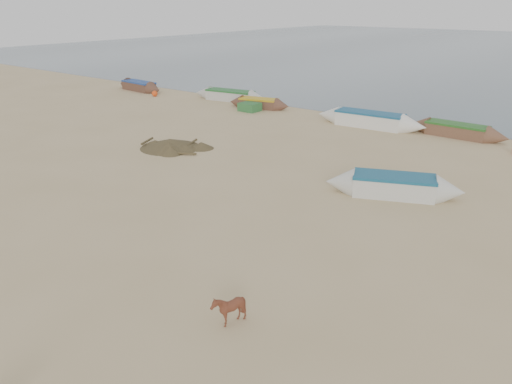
% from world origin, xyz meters
% --- Properties ---
extents(ground, '(140.00, 140.00, 0.00)m').
position_xyz_m(ground, '(0.00, 0.00, 0.00)').
color(ground, tan).
rests_on(ground, ground).
extents(calf_front, '(1.05, 1.02, 0.88)m').
position_xyz_m(calf_front, '(3.57, -1.65, 0.44)').
color(calf_front, brown).
rests_on(calf_front, ground).
extents(near_canoe, '(5.66, 3.46, 0.89)m').
position_xyz_m(near_canoe, '(3.14, 9.23, 0.45)').
color(near_canoe, silver).
rests_on(near_canoe, ground).
extents(debris_pile, '(3.94, 3.94, 0.50)m').
position_xyz_m(debris_pile, '(-9.57, 8.52, 0.25)').
color(debris_pile, brown).
rests_on(debris_pile, ground).
extents(waterline_canoes, '(56.82, 3.91, 0.96)m').
position_xyz_m(waterline_canoes, '(-2.58, 20.43, 0.42)').
color(waterline_canoes, brown).
rests_on(waterline_canoes, ground).
extents(beach_clutter, '(45.76, 3.60, 0.64)m').
position_xyz_m(beach_clutter, '(4.41, 19.64, 0.30)').
color(beach_clutter, '#2F6934').
rests_on(beach_clutter, ground).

